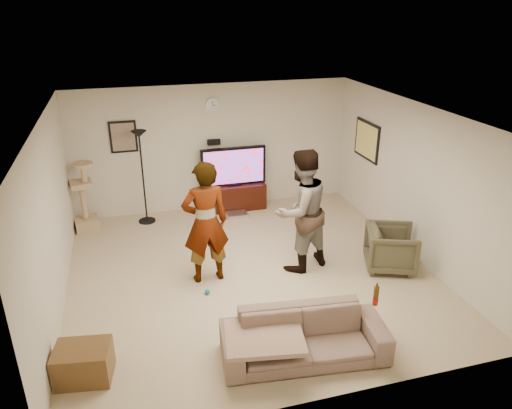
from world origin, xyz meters
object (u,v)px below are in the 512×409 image
object	(u,v)px
tv_stand	(234,196)
tv	(233,166)
beer_bottle	(376,296)
cat_tree	(83,196)
person_right	(301,211)
side_table	(83,363)
floor_lamp	(143,178)
armchair	(391,248)
person_left	(205,223)
sofa	(304,337)

from	to	relation	value
tv_stand	tv	bearing A→B (deg)	0.00
tv	beer_bottle	world-z (taller)	tv
cat_tree	person_right	xyz separation A→B (m)	(3.33, -2.39, 0.32)
tv_stand	side_table	size ratio (longest dim) A/B	2.06
floor_lamp	armchair	bearing A→B (deg)	-38.08
cat_tree	beer_bottle	world-z (taller)	cat_tree
cat_tree	beer_bottle	xyz separation A→B (m)	(3.54, -4.40, 0.04)
person_left	sofa	distance (m)	2.29
armchair	side_table	xyz separation A→B (m)	(-4.58, -1.24, -0.14)
tv_stand	floor_lamp	size ratio (longest dim) A/B	0.70
cat_tree	person_right	size ratio (longest dim) A/B	0.67
floor_lamp	person_right	xyz separation A→B (m)	(2.23, -2.40, 0.09)
tv	cat_tree	size ratio (longest dim) A/B	1.00
tv_stand	side_table	distance (m)	5.03
tv_stand	sofa	world-z (taller)	sofa
sofa	beer_bottle	size ratio (longest dim) A/B	7.82
side_table	beer_bottle	bearing A→B (deg)	-5.75
tv	person_left	distance (m)	2.72
cat_tree	person_left	size ratio (longest dim) A/B	0.69
armchair	beer_bottle	bearing A→B (deg)	165.20
floor_lamp	person_right	world-z (taller)	person_right
tv	side_table	bearing A→B (deg)	-123.00
tv_stand	beer_bottle	world-z (taller)	beer_bottle
person_right	armchair	size ratio (longest dim) A/B	2.57
person_left	cat_tree	bearing A→B (deg)	-54.83
side_table	floor_lamp	bearing A→B (deg)	76.54
cat_tree	person_left	distance (m)	3.01
cat_tree	side_table	distance (m)	4.08
tv_stand	armchair	xyz separation A→B (m)	(1.84, -2.98, 0.08)
person_right	side_table	distance (m)	3.69
beer_bottle	person_right	bearing A→B (deg)	95.98
floor_lamp	cat_tree	world-z (taller)	floor_lamp
tv	person_left	xyz separation A→B (m)	(-1.01, -2.52, 0.04)
tv_stand	person_left	bearing A→B (deg)	-111.94
tv	floor_lamp	size ratio (longest dim) A/B	0.73
cat_tree	side_table	xyz separation A→B (m)	(0.13, -4.05, -0.45)
cat_tree	sofa	world-z (taller)	cat_tree
tv_stand	tv	size ratio (longest dim) A/B	0.96
floor_lamp	person_right	size ratio (longest dim) A/B	0.91
tv	beer_bottle	size ratio (longest dim) A/B	5.21
tv	floor_lamp	bearing A→B (deg)	-174.99
cat_tree	person_left	bearing A→B (deg)	-51.75
tv_stand	floor_lamp	bearing A→B (deg)	-174.99
floor_lamp	beer_bottle	bearing A→B (deg)	-61.07
person_right	armchair	xyz separation A→B (m)	(1.38, -0.42, -0.63)
tv_stand	floor_lamp	world-z (taller)	floor_lamp
person_left	side_table	distance (m)	2.53
person_right	person_left	bearing A→B (deg)	-21.49
floor_lamp	person_right	distance (m)	3.28
tv	sofa	bearing A→B (deg)	-92.89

